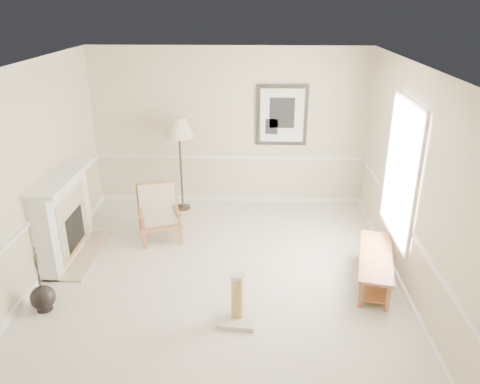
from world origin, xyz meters
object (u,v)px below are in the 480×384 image
floor_vase (43,298)px  armchair (158,210)px  bench (375,264)px  scratching_post (237,306)px  floor_lamp (179,130)px

floor_vase → armchair: bearing=62.5°
floor_vase → armchair: (1.07, 2.05, 0.30)m
floor_vase → bench: floor_vase is taller
scratching_post → floor_vase: bearing=177.4°
armchair → floor_lamp: floor_lamp is taller
floor_vase → scratching_post: bearing=-2.6°
floor_vase → scratching_post: floor_vase is taller
bench → floor_lamp: bearing=142.2°
armchair → bench: (3.23, -1.25, -0.19)m
bench → scratching_post: scratching_post is taller
bench → scratching_post: bearing=-153.8°
bench → scratching_post: 2.07m
floor_vase → bench: 4.38m
bench → armchair: bearing=158.8°
armchair → bench: size_ratio=0.57×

